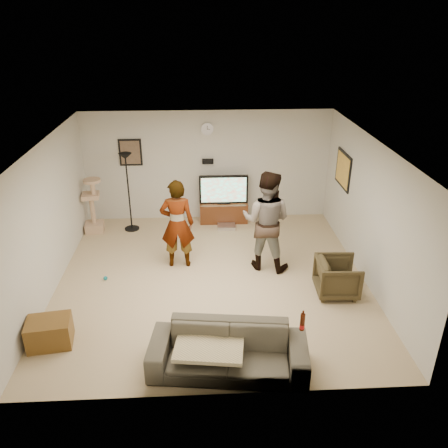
{
  "coord_description": "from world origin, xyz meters",
  "views": [
    {
      "loc": [
        -0.16,
        -7.02,
        4.41
      ],
      "look_at": [
        0.23,
        0.2,
        1.0
      ],
      "focal_mm": 36.22,
      "sensor_mm": 36.0,
      "label": 1
    }
  ],
  "objects_px": {
    "person_left": "(177,224)",
    "person_right": "(266,221)",
    "armchair": "(337,277)",
    "tv_stand": "(224,212)",
    "beer_bottle": "(302,322)",
    "side_table": "(50,332)",
    "sofa": "(228,351)",
    "tv": "(224,189)",
    "cat_tree": "(92,205)",
    "floor_lamp": "(129,193)"
  },
  "relations": [
    {
      "from": "tv_stand",
      "to": "cat_tree",
      "type": "bearing_deg",
      "value": -172.28
    },
    {
      "from": "tv",
      "to": "person_left",
      "type": "height_order",
      "value": "person_left"
    },
    {
      "from": "armchair",
      "to": "tv",
      "type": "bearing_deg",
      "value": 32.64
    },
    {
      "from": "tv",
      "to": "sofa",
      "type": "relative_size",
      "value": 0.52
    },
    {
      "from": "person_right",
      "to": "beer_bottle",
      "type": "distance_m",
      "value": 2.71
    },
    {
      "from": "floor_lamp",
      "to": "person_left",
      "type": "bearing_deg",
      "value": -55.64
    },
    {
      "from": "cat_tree",
      "to": "side_table",
      "type": "bearing_deg",
      "value": -88.02
    },
    {
      "from": "floor_lamp",
      "to": "side_table",
      "type": "relative_size",
      "value": 2.83
    },
    {
      "from": "floor_lamp",
      "to": "cat_tree",
      "type": "height_order",
      "value": "floor_lamp"
    },
    {
      "from": "floor_lamp",
      "to": "beer_bottle",
      "type": "bearing_deg",
      "value": -57.49
    },
    {
      "from": "person_right",
      "to": "armchair",
      "type": "relative_size",
      "value": 2.68
    },
    {
      "from": "side_table",
      "to": "beer_bottle",
      "type": "bearing_deg",
      "value": -10.43
    },
    {
      "from": "tv",
      "to": "person_left",
      "type": "relative_size",
      "value": 0.64
    },
    {
      "from": "cat_tree",
      "to": "person_left",
      "type": "distance_m",
      "value": 2.49
    },
    {
      "from": "tv_stand",
      "to": "person_right",
      "type": "relative_size",
      "value": 0.57
    },
    {
      "from": "tv_stand",
      "to": "beer_bottle",
      "type": "height_order",
      "value": "beer_bottle"
    },
    {
      "from": "beer_bottle",
      "to": "armchair",
      "type": "distance_m",
      "value": 2.03
    },
    {
      "from": "tv_stand",
      "to": "floor_lamp",
      "type": "bearing_deg",
      "value": -170.78
    },
    {
      "from": "cat_tree",
      "to": "beer_bottle",
      "type": "distance_m",
      "value": 5.73
    },
    {
      "from": "person_right",
      "to": "sofa",
      "type": "bearing_deg",
      "value": 93.69
    },
    {
      "from": "tv_stand",
      "to": "side_table",
      "type": "distance_m",
      "value": 4.98
    },
    {
      "from": "sofa",
      "to": "side_table",
      "type": "distance_m",
      "value": 2.64
    },
    {
      "from": "sofa",
      "to": "beer_bottle",
      "type": "height_order",
      "value": "beer_bottle"
    },
    {
      "from": "person_right",
      "to": "tv_stand",
      "type": "bearing_deg",
      "value": -51.02
    },
    {
      "from": "beer_bottle",
      "to": "sofa",
      "type": "bearing_deg",
      "value": 180.0
    },
    {
      "from": "beer_bottle",
      "to": "side_table",
      "type": "relative_size",
      "value": 0.41
    },
    {
      "from": "person_left",
      "to": "person_right",
      "type": "height_order",
      "value": "person_right"
    },
    {
      "from": "beer_bottle",
      "to": "side_table",
      "type": "height_order",
      "value": "beer_bottle"
    },
    {
      "from": "floor_lamp",
      "to": "side_table",
      "type": "xyz_separation_m",
      "value": [
        -0.67,
        -3.82,
        -0.66
      ]
    },
    {
      "from": "person_left",
      "to": "side_table",
      "type": "xyz_separation_m",
      "value": [
        -1.78,
        -2.2,
        -0.65
      ]
    },
    {
      "from": "person_left",
      "to": "person_right",
      "type": "xyz_separation_m",
      "value": [
        1.63,
        -0.14,
        0.09
      ]
    },
    {
      "from": "cat_tree",
      "to": "beer_bottle",
      "type": "xyz_separation_m",
      "value": [
        3.65,
        -4.42,
        0.12
      ]
    },
    {
      "from": "person_left",
      "to": "cat_tree",
      "type": "bearing_deg",
      "value": -39.52
    },
    {
      "from": "cat_tree",
      "to": "person_right",
      "type": "xyz_separation_m",
      "value": [
        3.54,
        -1.71,
        0.33
      ]
    },
    {
      "from": "person_right",
      "to": "tv",
      "type": "bearing_deg",
      "value": -51.02
    },
    {
      "from": "tv",
      "to": "cat_tree",
      "type": "relative_size",
      "value": 0.89
    },
    {
      "from": "tv_stand",
      "to": "sofa",
      "type": "bearing_deg",
      "value": -92.27
    },
    {
      "from": "tv_stand",
      "to": "beer_bottle",
      "type": "bearing_deg",
      "value": -80.8
    },
    {
      "from": "cat_tree",
      "to": "side_table",
      "type": "distance_m",
      "value": 3.79
    },
    {
      "from": "sofa",
      "to": "beer_bottle",
      "type": "distance_m",
      "value": 1.06
    },
    {
      "from": "armchair",
      "to": "side_table",
      "type": "bearing_deg",
      "value": 106.06
    },
    {
      "from": "sofa",
      "to": "beer_bottle",
      "type": "xyz_separation_m",
      "value": [
        0.97,
        0.0,
        0.43
      ]
    },
    {
      "from": "tv",
      "to": "cat_tree",
      "type": "bearing_deg",
      "value": -172.28
    },
    {
      "from": "person_right",
      "to": "armchair",
      "type": "xyz_separation_m",
      "value": [
        1.11,
        -0.98,
        -0.63
      ]
    },
    {
      "from": "beer_bottle",
      "to": "armchair",
      "type": "height_order",
      "value": "beer_bottle"
    },
    {
      "from": "sofa",
      "to": "armchair",
      "type": "distance_m",
      "value": 2.61
    },
    {
      "from": "beer_bottle",
      "to": "cat_tree",
      "type": "bearing_deg",
      "value": 129.59
    },
    {
      "from": "sofa",
      "to": "person_left",
      "type": "bearing_deg",
      "value": 112.04
    },
    {
      "from": "person_right",
      "to": "beer_bottle",
      "type": "bearing_deg",
      "value": 113.65
    },
    {
      "from": "tv_stand",
      "to": "floor_lamp",
      "type": "relative_size",
      "value": 0.62
    }
  ]
}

